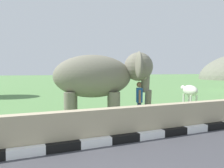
{
  "coord_description": "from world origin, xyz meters",
  "views": [
    {
      "loc": [
        -0.98,
        -1.76,
        2.11
      ],
      "look_at": [
        2.4,
        6.04,
        1.6
      ],
      "focal_mm": 35.5,
      "sensor_mm": 36.0,
      "label": 1
    }
  ],
  "objects": [
    {
      "name": "striped_curb",
      "position": [
        -0.35,
        3.93,
        0.12
      ],
      "size": [
        16.2,
        0.2,
        0.24
      ],
      "color": "white",
      "rests_on": "ground_plane"
    },
    {
      "name": "barrier_parapet",
      "position": [
        2.0,
        4.23,
        0.5
      ],
      "size": [
        28.0,
        0.36,
        1.0
      ],
      "primitive_type": "cube",
      "color": "tan",
      "rests_on": "ground_plane"
    },
    {
      "name": "elephant",
      "position": [
        2.14,
        6.52,
        1.85
      ],
      "size": [
        4.07,
        3.02,
        2.86
      ],
      "color": "slate",
      "rests_on": "ground_plane"
    },
    {
      "name": "person_handler",
      "position": [
        3.65,
        6.11,
        0.93
      ],
      "size": [
        0.39,
        0.63,
        1.66
      ],
      "color": "navy",
      "rests_on": "ground_plane"
    },
    {
      "name": "cow_near",
      "position": [
        8.87,
        8.87,
        0.87
      ],
      "size": [
        0.96,
        1.93,
        1.23
      ],
      "color": "beige",
      "rests_on": "ground_plane"
    }
  ]
}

